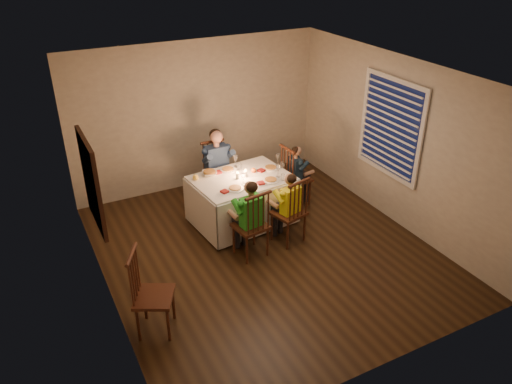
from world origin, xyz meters
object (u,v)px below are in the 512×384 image
chair_end (295,203)px  serving_bowl (209,173)px  child_green (251,254)px  chair_near_right (288,240)px  chair_extra (158,329)px  child_teal (295,203)px  dining_table (242,191)px  chair_near_left (251,254)px  adult (219,201)px  child_yellow (288,240)px  chair_adult (219,201)px

chair_end → serving_bowl: serving_bowl is taller
child_green → serving_bowl: 1.44m
chair_near_right → chair_end: same height
chair_extra → child_teal: chair_extra is taller
dining_table → chair_near_left: size_ratio=1.50×
chair_extra → adult: (1.88, 2.50, 0.00)m
chair_end → dining_table: bearing=93.6°
dining_table → serving_bowl: 0.57m
adult → chair_end: bearing=-30.0°
chair_end → chair_extra: chair_extra is taller
child_yellow → child_teal: 1.16m
chair_extra → child_green: bearing=-35.0°
chair_near_right → chair_extra: (-2.33, -0.93, 0.00)m
chair_near_right → chair_end: size_ratio=1.00×
chair_extra → serving_bowl: serving_bowl is taller
adult → serving_bowl: 0.99m
dining_table → child_green: size_ratio=1.35×
chair_near_left → chair_end: (1.36, 1.00, 0.00)m
chair_near_right → serving_bowl: size_ratio=4.57×
chair_extra → child_yellow: (2.33, 0.93, 0.00)m
chair_adult → chair_end: same height
adult → child_teal: bearing=-30.0°
chair_near_right → child_yellow: size_ratio=0.95×
chair_adult → child_teal: size_ratio=1.02×
chair_extra → child_teal: (3.03, 1.85, 0.00)m
adult → serving_bowl: (-0.33, -0.46, 0.82)m
chair_near_right → chair_extra: size_ratio=0.98×
chair_near_right → chair_adult: bearing=-88.7°
child_teal → serving_bowl: size_ratio=4.48×
chair_near_right → chair_near_left: bearing=-8.7°
chair_adult → chair_end: bearing=-30.0°
child_green → dining_table: bearing=-116.4°
chair_near_right → child_teal: chair_near_right is taller
dining_table → child_green: bearing=-113.9°
child_green → child_yellow: (0.66, 0.07, 0.00)m
chair_near_right → child_teal: (0.69, 0.93, 0.00)m
chair_end → chair_extra: bearing=118.4°
dining_table → chair_adult: bearing=90.0°
chair_extra → child_yellow: 2.51m
chair_adult → child_yellow: 1.64m
chair_adult → child_teal: chair_adult is taller
dining_table → chair_end: size_ratio=1.50×
chair_near_right → child_green: bearing=-8.7°
child_yellow → dining_table: bearing=-79.6°
dining_table → chair_adult: dining_table is taller
chair_end → serving_bowl: (-1.47, 0.19, 0.82)m
chair_near_left → child_teal: 1.68m
chair_near_left → serving_bowl: 1.44m
child_green → child_teal: (1.36, 1.00, 0.00)m
chair_end → child_yellow: child_yellow is taller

